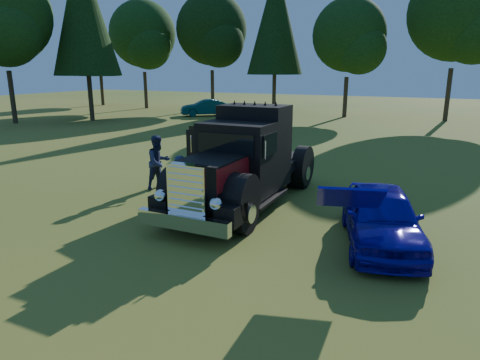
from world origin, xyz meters
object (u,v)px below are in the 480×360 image
(diamond_t_truck, at_px, (242,165))
(hotrod_coupe, at_px, (381,216))
(spectator_near, at_px, (182,183))
(spectator_far, at_px, (159,162))
(distant_teal_car, at_px, (206,108))

(diamond_t_truck, distance_m, hotrod_coupe, 4.49)
(hotrod_coupe, height_order, spectator_near, hotrod_coupe)
(diamond_t_truck, distance_m, spectator_far, 3.52)
(hotrod_coupe, xyz_separation_m, spectator_far, (-7.72, 1.82, 0.23))
(diamond_t_truck, relative_size, hotrod_coupe, 1.60)
(hotrod_coupe, bearing_deg, diamond_t_truck, 162.89)
(diamond_t_truck, height_order, spectator_far, diamond_t_truck)
(diamond_t_truck, xyz_separation_m, spectator_far, (-3.47, 0.51, -0.34))
(spectator_near, xyz_separation_m, distant_teal_car, (-12.68, 23.26, -0.11))
(distant_teal_car, bearing_deg, diamond_t_truck, -6.37)
(diamond_t_truck, distance_m, spectator_near, 1.89)
(hotrod_coupe, distance_m, distant_teal_car, 29.72)
(spectator_far, relative_size, distant_teal_car, 0.43)
(spectator_near, relative_size, distant_teal_car, 0.38)
(diamond_t_truck, relative_size, distant_teal_car, 1.64)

